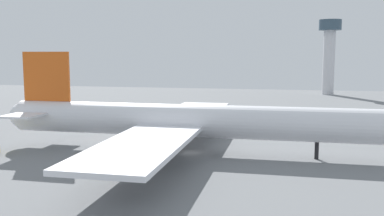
{
  "coord_description": "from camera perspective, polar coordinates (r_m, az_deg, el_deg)",
  "views": [
    {
      "loc": [
        15.83,
        -73.76,
        17.73
      ],
      "look_at": [
        0.0,
        0.0,
        8.23
      ],
      "focal_mm": 39.74,
      "sensor_mm": 36.0,
      "label": 1
    }
  ],
  "objects": [
    {
      "name": "pushback_tractor",
      "position": [
        112.0,
        16.12,
        -1.65
      ],
      "size": [
        3.58,
        4.81,
        1.95
      ],
      "color": "silver",
      "rests_on": "ground_plane"
    },
    {
      "name": "cargo_airplane",
      "position": [
        76.51,
        -0.47,
        -1.79
      ],
      "size": [
        73.37,
        67.34,
        18.28
      ],
      "color": "silver",
      "rests_on": "ground_plane"
    },
    {
      "name": "control_tower",
      "position": [
        199.26,
        17.95,
        7.57
      ],
      "size": [
        9.7,
        9.7,
        33.0
      ],
      "color": "silver",
      "rests_on": "ground_plane"
    },
    {
      "name": "baggage_tug",
      "position": [
        102.82,
        -8.39,
        -2.14
      ],
      "size": [
        4.93,
        3.76,
        2.36
      ],
      "color": "silver",
      "rests_on": "ground_plane"
    },
    {
      "name": "ground_plane",
      "position": [
        77.49,
        -0.0,
        -6.05
      ],
      "size": [
        293.5,
        293.5,
        0.0
      ],
      "primitive_type": "plane",
      "color": "slate"
    }
  ]
}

